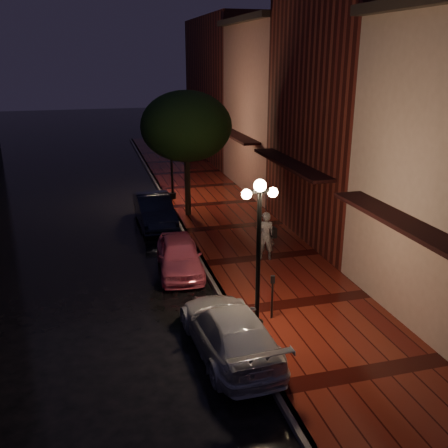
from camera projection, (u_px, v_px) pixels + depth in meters
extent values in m
plane|color=black|center=(204.00, 267.00, 18.35)|extent=(120.00, 120.00, 0.00)
cube|color=#4B110D|center=(262.00, 259.00, 18.88)|extent=(4.50, 60.00, 0.15)
cube|color=#595451|center=(204.00, 265.00, 18.33)|extent=(0.25, 60.00, 0.15)
cube|color=#511914|center=(360.00, 105.00, 20.14)|extent=(5.00, 8.00, 11.00)
cube|color=#8C5951|center=(285.00, 110.00, 27.78)|extent=(5.00, 8.00, 9.00)
cube|color=#511914|center=(235.00, 90.00, 36.76)|extent=(5.00, 12.00, 10.00)
cylinder|color=black|center=(258.00, 265.00, 13.17)|extent=(0.12, 0.12, 4.00)
cylinder|color=black|center=(257.00, 326.00, 13.77)|extent=(0.36, 0.36, 0.30)
cube|color=black|center=(260.00, 191.00, 12.53)|extent=(0.70, 0.08, 0.08)
sphere|color=#FFD999|center=(260.00, 186.00, 12.48)|extent=(0.32, 0.32, 0.32)
sphere|color=#FFD999|center=(247.00, 194.00, 12.46)|extent=(0.26, 0.26, 0.26)
sphere|color=#FFD999|center=(273.00, 192.00, 12.63)|extent=(0.26, 0.26, 0.26)
cylinder|color=black|center=(172.00, 161.00, 25.98)|extent=(0.12, 0.12, 4.00)
cylinder|color=black|center=(173.00, 196.00, 26.57)|extent=(0.36, 0.36, 0.30)
cube|color=black|center=(170.00, 123.00, 25.34)|extent=(0.70, 0.08, 0.08)
sphere|color=#FFD999|center=(170.00, 120.00, 25.29)|extent=(0.32, 0.32, 0.32)
sphere|color=#FFD999|center=(163.00, 124.00, 25.27)|extent=(0.26, 0.26, 0.26)
sphere|color=#FFD999|center=(177.00, 123.00, 25.44)|extent=(0.26, 0.26, 0.26)
cylinder|color=black|center=(188.00, 182.00, 23.42)|extent=(0.28, 0.28, 3.20)
ellipsoid|color=black|center=(186.00, 126.00, 22.59)|extent=(4.16, 4.16, 3.20)
sphere|color=black|center=(199.00, 137.00, 23.50)|extent=(1.80, 1.80, 1.80)
sphere|color=black|center=(176.00, 140.00, 21.96)|extent=(1.80, 1.80, 1.80)
imported|color=#E75F7F|center=(179.00, 255.00, 17.76)|extent=(1.79, 3.84, 1.27)
imported|color=black|center=(154.00, 210.00, 22.71)|extent=(1.61, 4.31, 1.41)
imported|color=#B9B9C1|center=(229.00, 331.00, 12.88)|extent=(2.08, 4.59, 1.30)
imported|color=silver|center=(265.00, 236.00, 18.44)|extent=(0.77, 0.62, 1.84)
imported|color=silver|center=(266.00, 205.00, 18.07)|extent=(1.07, 1.09, 0.98)
cylinder|color=black|center=(266.00, 225.00, 18.30)|extent=(0.02, 0.02, 1.47)
cube|color=black|center=(274.00, 232.00, 18.43)|extent=(0.15, 0.34, 0.37)
cylinder|color=black|center=(272.00, 301.00, 14.32)|extent=(0.06, 0.06, 1.13)
cube|color=black|center=(273.00, 279.00, 14.10)|extent=(0.15, 0.13, 0.23)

